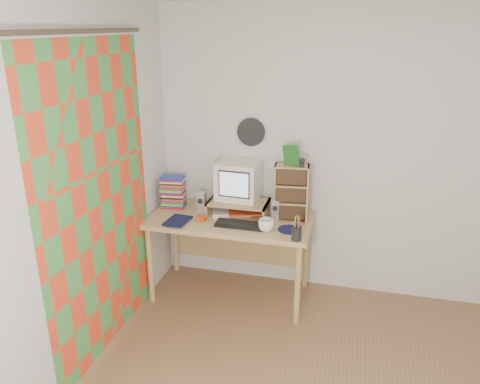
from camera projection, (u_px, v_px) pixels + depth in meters
The scene contains 20 objects.
back_wall at pixel (358, 158), 3.95m from camera, with size 3.50×3.50×0.00m, color silver.
left_wall at pixel (50, 216), 2.76m from camera, with size 3.50×3.50×0.00m, color silver.
curtain at pixel (100, 204), 3.23m from camera, with size 2.20×2.20×0.00m, color red.
wall_disc at pixel (251, 132), 4.09m from camera, with size 0.25×0.25×0.02m, color black.
desk at pixel (232, 229), 4.13m from camera, with size 1.40×0.70×0.75m.
monitor_riser at pixel (238, 204), 4.07m from camera, with size 0.52×0.30×0.12m.
crt_monitor at pixel (238, 181), 4.06m from camera, with size 0.35×0.35×0.33m, color white.
speaker_left at pixel (202, 203), 4.11m from camera, with size 0.07×0.07×0.19m, color #AAABAF.
speaker_right at pixel (276, 210), 3.96m from camera, with size 0.07×0.07×0.18m, color #AAABAF.
keyboard at pixel (241, 225), 3.85m from camera, with size 0.42×0.14×0.03m, color black.
dvd_stack at pixel (173, 192), 4.22m from camera, with size 0.20×0.14×0.29m, color brown, non-canonical shape.
cd_rack at pixel (291, 192), 3.93m from camera, with size 0.29×0.15×0.48m, color #AB7D5A.
mug at pixel (266, 225), 3.75m from camera, with size 0.13×0.13×0.10m, color white.
diary at pixel (168, 218), 3.96m from camera, with size 0.22×0.16×0.04m, color #0F1438.
mousepad at pixel (290, 230), 3.79m from camera, with size 0.20×0.20×0.00m, color #101037.
pen_cup at pixel (297, 231), 3.58m from camera, with size 0.08×0.08×0.16m, color black, non-canonical shape.
papers at pixel (237, 211), 4.11m from camera, with size 0.33×0.24×0.04m, color silver, non-canonical shape.
red_box at pixel (201, 219), 3.95m from camera, with size 0.08×0.05×0.04m, color #BA4213.
game_box at pixel (291, 155), 3.82m from camera, with size 0.13×0.03×0.17m, color #1C611B.
webcam at pixel (302, 163), 3.78m from camera, with size 0.05×0.05×0.08m, color black, non-canonical shape.
Camera 1 is at (-0.03, -2.20, 2.32)m, focal length 35.00 mm.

